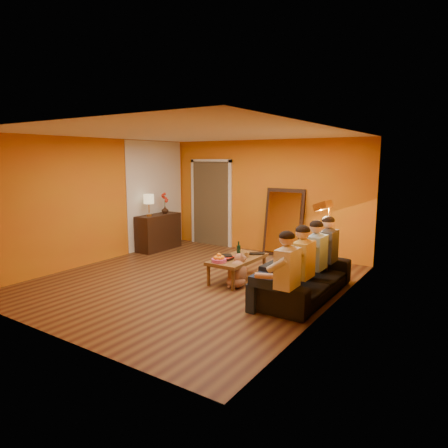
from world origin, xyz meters
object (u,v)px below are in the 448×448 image
Objects in this scene: sideboard at (159,232)px; coffee_table at (238,269)px; person_far_right at (328,252)px; laptop at (256,254)px; tumbler at (247,254)px; sofa at (306,277)px; person_far_left at (287,275)px; person_mid_right at (316,259)px; dog at (237,270)px; table_lamp at (149,205)px; wine_bottle at (239,250)px; person_mid_left at (303,266)px; floor_lamp at (328,245)px; vase at (165,210)px; mirror_frame at (284,222)px.

sideboard reaches higher than coffee_table.
person_far_right is 3.39× the size of laptop.
sofa is at bearing -10.76° from tumbler.
person_far_left and person_mid_right have the same top height.
table_lamp is at bearing 155.23° from dog.
sideboard is at bearing 159.17° from wine_bottle.
dog is 5.79× the size of tumbler.
person_far_left is at bearing -90.00° from person_mid_left.
dog is 0.48× the size of person_mid_left.
floor_lamp is at bearing 91.46° from person_mid_left.
dog is (-1.25, -0.93, -0.43)m from floor_lamp.
dog is 0.41m from wine_bottle.
wine_bottle is at bearing -135.21° from floor_lamp.
person_mid_right reaches higher than sofa.
person_mid_right is 12.05× the size of tumbler.
person_far_right reaches higher than wine_bottle.
person_far_left is (0.03, -1.72, -0.11)m from floor_lamp.
floor_lamp is 8.42× the size of vase.
coffee_table is 0.45m from laptop.
person_mid_left is at bearing -71.74° from laptop.
person_far_right reaches higher than laptop.
coffee_table is 1.65m from floor_lamp.
table_lamp is 0.24× the size of sofa.
sideboard is 4.67m from person_mid_left.
person_mid_right is (0.00, 0.55, 0.00)m from person_mid_left.
floor_lamp reaches higher than person_mid_left.
floor_lamp reaches higher than table_lamp.
sideboard is 0.55× the size of sofa.
coffee_table is 3.39× the size of laptop.
person_far_left is 7.13× the size of vase.
tumbler is at bearing 79.24° from sofa.
wine_bottle is at bearing 160.20° from person_mid_left.
sofa is 3.67× the size of dog.
vase is at bearing 156.69° from person_mid_left.
tumbler is (0.07, 0.17, -0.11)m from wine_bottle.
coffee_table is 12.05× the size of tumbler.
coffee_table is at bearing -137.64° from floor_lamp.
wine_bottle is (0.05, -0.05, 0.37)m from coffee_table.
tumbler is (-1.35, 0.68, -0.14)m from person_mid_left.
sofa is at bearing -142.43° from person_mid_right.
table_lamp is 3.13m from coffee_table.
table_lamp is 1.65× the size of wine_bottle.
tumbler is 3.28m from vase.
person_mid_left reaches higher than sofa.
person_mid_right is 1.37m from tumbler.
table_lamp is 4.78m from person_far_left.
mirror_frame is 2.68m from person_mid_right.
sideboard is 0.97× the size of person_mid_right.
sofa is at bearing -78.48° from floor_lamp.
vase reaches higher than dog.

